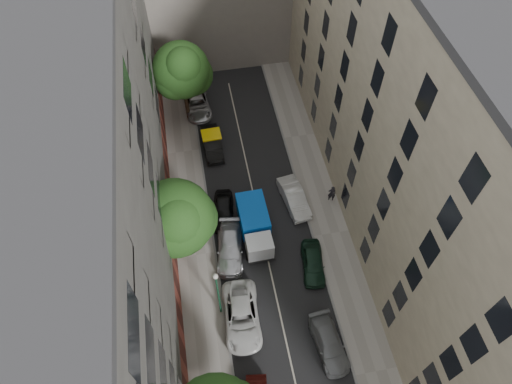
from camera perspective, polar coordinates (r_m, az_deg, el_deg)
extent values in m
plane|color=#4C4C49|center=(36.89, 1.08, -6.62)|extent=(120.00, 120.00, 0.00)
cube|color=black|center=(36.89, 1.08, -6.62)|extent=(8.00, 44.00, 0.02)
cube|color=gray|center=(36.65, -7.47, -7.87)|extent=(3.00, 44.00, 0.15)
cube|color=gray|center=(37.82, 9.32, -5.17)|extent=(3.00, 44.00, 0.15)
cube|color=#494744|center=(29.20, -20.29, 0.05)|extent=(8.00, 44.00, 20.00)
cube|color=#BBAE91|center=(32.05, 21.16, 5.81)|extent=(8.00, 44.00, 20.00)
cube|color=black|center=(36.86, -0.13, -4.99)|extent=(2.21, 5.46, 0.30)
cube|color=#BBBDC0|center=(35.14, 0.43, -6.85)|extent=(2.04, 1.65, 1.71)
cube|color=blue|center=(36.44, -0.39, -2.94)|extent=(2.28, 3.66, 1.81)
cylinder|color=black|center=(35.97, -1.09, -7.90)|extent=(0.28, 0.84, 0.84)
cylinder|color=black|center=(36.15, 1.92, -7.41)|extent=(0.28, 0.84, 0.84)
cylinder|color=black|center=(37.74, -1.99, -3.27)|extent=(0.28, 0.84, 0.84)
cylinder|color=black|center=(37.91, 0.85, -2.83)|extent=(0.28, 0.84, 0.84)
imported|color=silver|center=(33.57, -1.79, -15.25)|extent=(2.83, 5.58, 1.51)
imported|color=silver|center=(35.98, -3.25, -7.03)|extent=(2.74, 5.18, 1.43)
imported|color=black|center=(37.88, -4.06, -2.35)|extent=(2.16, 4.27, 1.40)
imported|color=black|center=(42.55, -5.50, 6.09)|extent=(1.75, 4.55, 1.48)
imported|color=#B4B4B9|center=(46.52, -7.37, 10.94)|extent=(2.65, 5.26, 1.43)
imported|color=slate|center=(33.40, 9.14, -18.24)|extent=(2.24, 4.61, 1.29)
imported|color=#152F20|center=(35.62, 7.15, -8.78)|extent=(2.18, 4.23, 1.37)
imported|color=silver|center=(38.61, 4.78, -0.72)|extent=(2.23, 4.70, 1.49)
cylinder|color=#382619|center=(35.61, -9.18, -6.75)|extent=(0.36, 0.36, 2.58)
cylinder|color=#382619|center=(33.72, -9.66, -4.90)|extent=(0.24, 0.24, 1.85)
sphere|color=#1F4617|center=(32.21, -10.10, -3.23)|extent=(5.62, 5.62, 5.62)
sphere|color=#1F4617|center=(33.11, -8.40, -3.27)|extent=(4.22, 4.22, 4.22)
sphere|color=#1F4617|center=(32.42, -11.13, -4.63)|extent=(3.94, 3.94, 3.94)
sphere|color=#1F4617|center=(30.95, -9.87, -3.44)|extent=(3.66, 3.66, 3.66)
cylinder|color=#382619|center=(45.06, -8.59, 10.50)|extent=(0.36, 0.36, 2.81)
cylinder|color=#382619|center=(43.47, -8.98, 12.80)|extent=(0.24, 0.24, 2.00)
sphere|color=#1F4617|center=(42.22, -9.33, 14.80)|extent=(5.12, 5.12, 5.12)
sphere|color=#1F4617|center=(43.13, -7.99, 14.32)|extent=(3.84, 3.84, 3.84)
sphere|color=#1F4617|center=(42.20, -10.14, 13.65)|extent=(3.58, 3.58, 3.58)
sphere|color=#1F4617|center=(40.94, -9.15, 15.29)|extent=(3.32, 3.32, 3.32)
cylinder|color=#185636|center=(31.83, -4.71, -12.75)|extent=(0.14, 0.14, 5.66)
sphere|color=silver|center=(29.17, -5.10, -10.47)|extent=(0.36, 0.36, 0.36)
imported|color=black|center=(38.90, 9.46, -0.17)|extent=(0.74, 0.59, 1.78)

